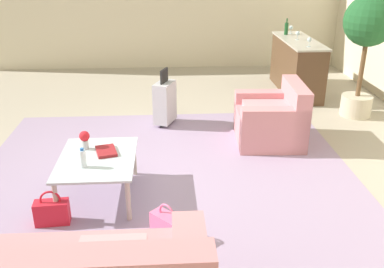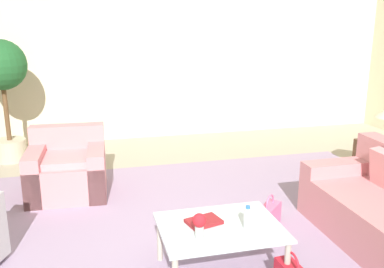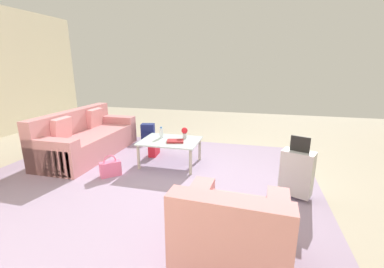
{
  "view_description": "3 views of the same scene",
  "coord_description": "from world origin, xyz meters",
  "px_view_note": "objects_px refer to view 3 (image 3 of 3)",
  "views": [
    {
      "loc": [
        4.38,
        0.23,
        2.41
      ],
      "look_at": [
        0.64,
        0.46,
        0.8
      ],
      "focal_mm": 40.0,
      "sensor_mm": 36.0,
      "label": 1
    },
    {
      "loc": [
        -0.61,
        -3.58,
        2.12
      ],
      "look_at": [
        0.32,
        0.15,
        1.08
      ],
      "focal_mm": 40.0,
      "sensor_mm": 36.0,
      "label": 2
    },
    {
      "loc": [
        -1.03,
        3.57,
        1.73
      ],
      "look_at": [
        -0.12,
        0.01,
        0.73
      ],
      "focal_mm": 24.0,
      "sensor_mm": 36.0,
      "label": 3
    }
  ],
  "objects_px": {
    "suitcase_silver": "(297,172)",
    "flower_vase": "(185,132)",
    "handbag_pink": "(110,168)",
    "backpack_navy": "(148,133)",
    "coffee_table_book": "(175,141)",
    "armchair": "(232,239)",
    "couch": "(86,140)",
    "coffee_table": "(170,143)",
    "water_bottle": "(161,133)",
    "handbag_red": "(154,149)"
  },
  "relations": [
    {
      "from": "coffee_table_book",
      "to": "flower_vase",
      "type": "bearing_deg",
      "value": -128.64
    },
    {
      "from": "coffee_table_book",
      "to": "suitcase_silver",
      "type": "distance_m",
      "value": 1.98
    },
    {
      "from": "water_bottle",
      "to": "flower_vase",
      "type": "distance_m",
      "value": 0.42
    },
    {
      "from": "armchair",
      "to": "handbag_pink",
      "type": "xyz_separation_m",
      "value": [
        2.07,
        -1.46,
        -0.16
      ]
    },
    {
      "from": "coffee_table",
      "to": "coffee_table_book",
      "type": "relative_size",
      "value": 3.61
    },
    {
      "from": "coffee_table",
      "to": "backpack_navy",
      "type": "distance_m",
      "value": 1.64
    },
    {
      "from": "couch",
      "to": "water_bottle",
      "type": "bearing_deg",
      "value": -180.0
    },
    {
      "from": "armchair",
      "to": "flower_vase",
      "type": "height_order",
      "value": "armchair"
    },
    {
      "from": "handbag_red",
      "to": "handbag_pink",
      "type": "bearing_deg",
      "value": 74.75
    },
    {
      "from": "water_bottle",
      "to": "backpack_navy",
      "type": "height_order",
      "value": "water_bottle"
    },
    {
      "from": "armchair",
      "to": "coffee_table_book",
      "type": "relative_size",
      "value": 3.44
    },
    {
      "from": "suitcase_silver",
      "to": "backpack_navy",
      "type": "distance_m",
      "value": 3.6
    },
    {
      "from": "coffee_table_book",
      "to": "handbag_red",
      "type": "distance_m",
      "value": 0.83
    },
    {
      "from": "flower_vase",
      "to": "handbag_red",
      "type": "relative_size",
      "value": 0.57
    },
    {
      "from": "coffee_table_book",
      "to": "suitcase_silver",
      "type": "bearing_deg",
      "value": 146.6
    },
    {
      "from": "suitcase_silver",
      "to": "handbag_red",
      "type": "distance_m",
      "value": 2.71
    },
    {
      "from": "coffee_table_book",
      "to": "flower_vase",
      "type": "height_order",
      "value": "flower_vase"
    },
    {
      "from": "water_bottle",
      "to": "flower_vase",
      "type": "height_order",
      "value": "flower_vase"
    },
    {
      "from": "water_bottle",
      "to": "armchair",
      "type": "bearing_deg",
      "value": 123.46
    },
    {
      "from": "couch",
      "to": "backpack_navy",
      "type": "bearing_deg",
      "value": -123.8
    },
    {
      "from": "armchair",
      "to": "coffee_table",
      "type": "distance_m",
      "value": 2.53
    },
    {
      "from": "flower_vase",
      "to": "coffee_table_book",
      "type": "bearing_deg",
      "value": 66.5
    },
    {
      "from": "handbag_red",
      "to": "coffee_table_book",
      "type": "bearing_deg",
      "value": 141.96
    },
    {
      "from": "coffee_table",
      "to": "handbag_pink",
      "type": "distance_m",
      "value": 1.08
    },
    {
      "from": "suitcase_silver",
      "to": "flower_vase",
      "type": "bearing_deg",
      "value": -25.53
    },
    {
      "from": "coffee_table_book",
      "to": "handbag_pink",
      "type": "xyz_separation_m",
      "value": [
        0.89,
        0.63,
        -0.34
      ]
    },
    {
      "from": "handbag_pink",
      "to": "backpack_navy",
      "type": "distance_m",
      "value": 2.01
    },
    {
      "from": "couch",
      "to": "coffee_table",
      "type": "bearing_deg",
      "value": 176.81
    },
    {
      "from": "flower_vase",
      "to": "handbag_pink",
      "type": "distance_m",
      "value": 1.38
    },
    {
      "from": "armchair",
      "to": "flower_vase",
      "type": "relative_size",
      "value": 4.7
    },
    {
      "from": "handbag_red",
      "to": "backpack_navy",
      "type": "bearing_deg",
      "value": -59.94
    },
    {
      "from": "water_bottle",
      "to": "handbag_red",
      "type": "xyz_separation_m",
      "value": [
        0.27,
        -0.28,
        -0.42
      ]
    },
    {
      "from": "coffee_table",
      "to": "backpack_navy",
      "type": "relative_size",
      "value": 2.53
    },
    {
      "from": "couch",
      "to": "flower_vase",
      "type": "bearing_deg",
      "value": -178.58
    },
    {
      "from": "handbag_pink",
      "to": "backpack_navy",
      "type": "relative_size",
      "value": 0.89
    },
    {
      "from": "water_bottle",
      "to": "handbag_pink",
      "type": "relative_size",
      "value": 0.57
    },
    {
      "from": "couch",
      "to": "flower_vase",
      "type": "distance_m",
      "value": 2.03
    },
    {
      "from": "handbag_pink",
      "to": "handbag_red",
      "type": "xyz_separation_m",
      "value": [
        -0.3,
        -1.09,
        0.0
      ]
    },
    {
      "from": "couch",
      "to": "armchair",
      "type": "distance_m",
      "value": 3.83
    },
    {
      "from": "armchair",
      "to": "handbag_red",
      "type": "bearing_deg",
      "value": -55.22
    },
    {
      "from": "handbag_red",
      "to": "backpack_navy",
      "type": "xyz_separation_m",
      "value": [
        0.52,
        -0.91,
        0.06
      ]
    },
    {
      "from": "suitcase_silver",
      "to": "armchair",
      "type": "bearing_deg",
      "value": 64.34
    },
    {
      "from": "suitcase_silver",
      "to": "backpack_navy",
      "type": "bearing_deg",
      "value": -33.58
    },
    {
      "from": "handbag_pink",
      "to": "suitcase_silver",
      "type": "bearing_deg",
      "value": -179.88
    },
    {
      "from": "flower_vase",
      "to": "backpack_navy",
      "type": "relative_size",
      "value": 0.51
    },
    {
      "from": "coffee_table_book",
      "to": "handbag_pink",
      "type": "relative_size",
      "value": 0.78
    },
    {
      "from": "water_bottle",
      "to": "coffee_table_book",
      "type": "distance_m",
      "value": 0.38
    },
    {
      "from": "couch",
      "to": "coffee_table",
      "type": "relative_size",
      "value": 2.15
    },
    {
      "from": "coffee_table_book",
      "to": "handbag_pink",
      "type": "height_order",
      "value": "coffee_table_book"
    },
    {
      "from": "couch",
      "to": "handbag_red",
      "type": "relative_size",
      "value": 6.07
    }
  ]
}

